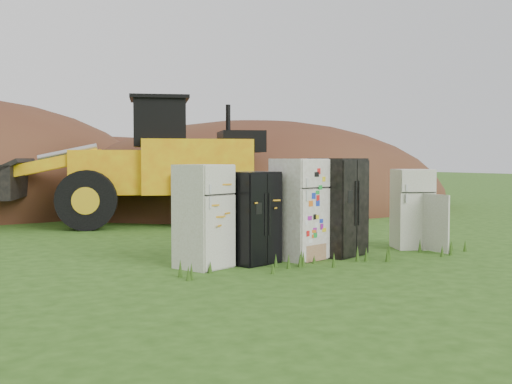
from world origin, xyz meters
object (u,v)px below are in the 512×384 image
(fridge_dark_mid, at_px, (338,207))
(fridge_black_side, at_px, (252,218))
(fridge_leftmost, at_px, (203,216))
(fridge_sticker, at_px, (299,209))
(fridge_open_door, at_px, (412,209))
(wheel_loader, at_px, (127,161))

(fridge_dark_mid, bearing_deg, fridge_black_side, 159.64)
(fridge_black_side, bearing_deg, fridge_leftmost, 160.74)
(fridge_sticker, bearing_deg, fridge_open_door, -15.95)
(fridge_leftmost, relative_size, wheel_loader, 0.24)
(fridge_dark_mid, bearing_deg, fridge_sticker, 160.36)
(fridge_leftmost, bearing_deg, fridge_dark_mid, -21.91)
(fridge_dark_mid, height_order, wheel_loader, wheel_loader)
(fridge_black_side, distance_m, wheel_loader, 7.74)
(fridge_sticker, xyz_separation_m, fridge_dark_mid, (0.92, 0.02, 0.00))
(fridge_black_side, bearing_deg, wheel_loader, 70.51)
(fridge_leftmost, height_order, fridge_open_door, fridge_leftmost)
(fridge_black_side, xyz_separation_m, wheel_loader, (0.22, 7.67, 1.00))
(fridge_leftmost, relative_size, fridge_black_side, 1.08)
(fridge_dark_mid, bearing_deg, fridge_open_door, -20.00)
(fridge_black_side, height_order, wheel_loader, wheel_loader)
(fridge_open_door, xyz_separation_m, wheel_loader, (-3.70, 7.63, 1.00))
(fridge_dark_mid, relative_size, fridge_open_door, 1.14)
(fridge_leftmost, xyz_separation_m, wheel_loader, (1.17, 7.65, 0.94))
(fridge_sticker, relative_size, wheel_loader, 0.25)
(fridge_black_side, bearing_deg, fridge_open_door, -17.19)
(fridge_leftmost, height_order, wheel_loader, wheel_loader)
(fridge_leftmost, height_order, fridge_dark_mid, fridge_dark_mid)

